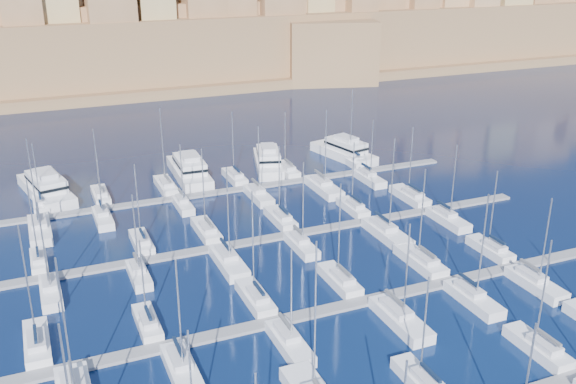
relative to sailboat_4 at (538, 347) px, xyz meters
name	(u,v)px	position (x,y,z in m)	size (l,w,h in m)	color
ground	(318,263)	(-13.24, 28.82, -0.74)	(600.00, 600.00, 0.00)	black
pontoon_mid_near	(359,303)	(-13.24, 16.82, -0.54)	(84.00, 2.00, 0.40)	slate
pontoon_mid_far	(290,235)	(-13.24, 38.82, -0.54)	(84.00, 2.00, 0.40)	slate
pontoon_far	(243,189)	(-13.24, 60.82, -0.54)	(84.00, 2.00, 0.40)	slate
sailboat_3	(423,382)	(-15.18, -0.15, -0.01)	(2.48, 8.27, 12.82)	white
sailboat_4	(538,347)	(0.00, 0.00, 0.00)	(2.57, 8.58, 13.82)	white
sailboat_12	(37,343)	(-50.85, 22.21, 0.02)	(2.70, 9.00, 15.24)	white
sailboat_13	(148,323)	(-38.70, 21.61, -0.03)	(2.34, 7.78, 11.51)	white
sailboat_14	(256,298)	(-25.05, 22.09, 0.01)	(2.63, 8.75, 15.19)	white
sailboat_15	(340,280)	(-13.19, 22.10, 0.01)	(2.63, 8.78, 14.41)	white
sailboat_16	(421,261)	(-0.21, 22.58, 0.01)	(2.93, 9.76, 14.48)	white
sailboat_17	(491,249)	(11.35, 21.86, -0.01)	(2.49, 8.28, 12.89)	white
sailboat_19	(182,369)	(-37.15, 11.35, 0.01)	(2.75, 9.17, 14.16)	white
sailboat_20	(289,342)	(-24.91, 11.54, -0.01)	(2.64, 8.80, 12.76)	white
sailboat_21	(400,319)	(-10.92, 10.90, 0.01)	(3.03, 10.10, 13.57)	white
sailboat_22	(473,298)	(0.05, 11.38, 0.02)	(2.73, 9.11, 15.25)	white
sailboat_23	(535,283)	(10.03, 11.36, 0.00)	(2.75, 9.15, 13.22)	white
sailboat_24	(39,261)	(-49.60, 43.36, -0.01)	(2.18, 7.27, 13.02)	white
sailboat_25	(142,242)	(-35.14, 43.85, -0.01)	(2.48, 8.27, 13.14)	white
sailboat_26	(207,230)	(-25.04, 44.23, 0.01)	(2.72, 9.05, 14.11)	white
sailboat_27	(281,219)	(-12.65, 44.09, -0.01)	(2.63, 8.77, 13.10)	white
sailboat_28	(353,208)	(0.43, 43.69, -0.02)	(2.38, 7.94, 12.33)	white
sailboat_29	(410,196)	(12.23, 44.44, 0.00)	(2.84, 9.48, 13.44)	white
sailboat_30	(51,292)	(-48.68, 33.72, 0.00)	(2.52, 8.41, 13.59)	white
sailboat_31	(139,274)	(-37.42, 34.01, -0.01)	(2.35, 7.83, 12.70)	white
sailboat_32	(229,261)	(-25.13, 32.88, 0.02)	(3.04, 10.12, 15.18)	white
sailboat_33	(301,245)	(-13.56, 33.81, 0.00)	(2.47, 8.23, 14.06)	white
sailboat_34	(387,233)	(0.28, 32.59, 0.04)	(3.21, 10.71, 16.33)	white
sailboat_35	(448,219)	(12.21, 33.42, 0.00)	(2.71, 9.03, 13.71)	white
sailboat_36	(41,204)	(-48.16, 65.83, -0.02)	(2.47, 8.23, 11.67)	white
sailboat_37	(101,195)	(-38.15, 66.01, -0.01)	(2.58, 8.59, 13.09)	white
sailboat_38	(166,186)	(-26.39, 66.36, 0.02)	(2.79, 9.31, 15.55)	white
sailboat_39	(235,177)	(-13.16, 66.07, 0.00)	(2.62, 8.72, 13.68)	white
sailboat_40	(286,170)	(-2.47, 66.12, -0.01)	(2.64, 8.82, 12.58)	white
sailboat_41	(352,160)	(12.33, 66.56, 0.02)	(2.91, 9.71, 15.68)	white
sailboat_42	(40,230)	(-48.90, 54.55, 0.04)	(3.24, 10.80, 15.92)	white
sailboat_43	(103,218)	(-39.18, 55.65, -0.01)	(2.57, 8.56, 12.51)	white
sailboat_44	(183,205)	(-25.78, 56.13, -0.02)	(2.27, 7.58, 11.86)	white
sailboat_45	(258,195)	(-12.34, 55.35, 0.00)	(2.75, 9.16, 13.74)	white
sailboat_46	(323,187)	(0.05, 54.53, 0.04)	(3.25, 10.84, 15.64)	white
sailboat_47	(369,178)	(10.18, 55.51, -0.01)	(2.65, 8.85, 12.55)	white
motor_yacht_a	(46,187)	(-46.85, 71.23, 0.99)	(9.39, 19.29, 5.25)	white
motor_yacht_b	(189,169)	(-20.71, 71.01, 0.99)	(6.10, 18.29, 5.25)	white
motor_yacht_c	(268,160)	(-4.71, 70.19, 0.99)	(9.26, 17.07, 5.25)	white
motor_yacht_d	(344,150)	(12.60, 70.31, 0.99)	(8.52, 17.30, 5.25)	white
fortified_city	(124,31)	(-13.42, 184.08, 14.00)	(460.00, 108.95, 59.52)	brown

